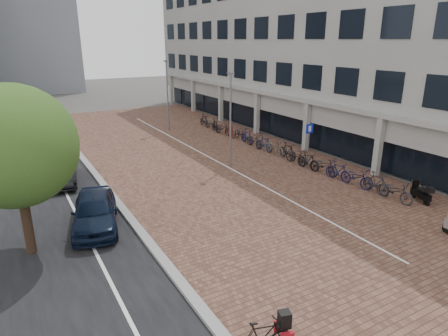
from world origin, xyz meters
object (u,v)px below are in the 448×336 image
car_dark (63,172)px  parking_sign (309,138)px  car_navy (95,211)px  scooter_mid (421,193)px

car_dark → parking_sign: size_ratio=1.46×
car_dark → car_navy: bearing=-77.9°
car_dark → parking_sign: bearing=-9.3°
car_navy → car_dark: size_ratio=1.11×
car_dark → scooter_mid: car_dark is taller
car_navy → car_dark: (-0.34, 6.20, -0.09)m
car_navy → parking_sign: 13.10m
parking_sign → car_dark: bearing=156.2°
scooter_mid → car_dark: bearing=162.8°
parking_sign → scooter_mid: bearing=-86.6°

